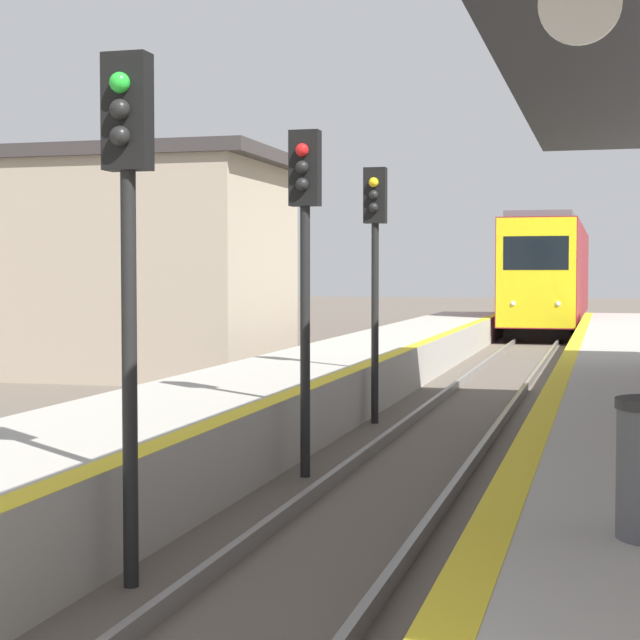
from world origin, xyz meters
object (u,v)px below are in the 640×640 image
at_px(signal_near, 128,214).
at_px(signal_mid, 305,234).
at_px(train, 552,275).
at_px(signal_far, 375,244).

bearing_deg(signal_near, signal_mid, 88.88).
bearing_deg(train, signal_near, -91.83).
relative_size(signal_mid, signal_far, 1.00).
bearing_deg(signal_near, signal_far, 90.36).
height_order(signal_near, signal_far, same).
height_order(signal_near, signal_mid, same).
bearing_deg(signal_mid, signal_near, -91.12).
xyz_separation_m(signal_near, signal_mid, (0.09, 4.69, 0.00)).
bearing_deg(signal_mid, train, 88.08).
relative_size(train, signal_mid, 5.17).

